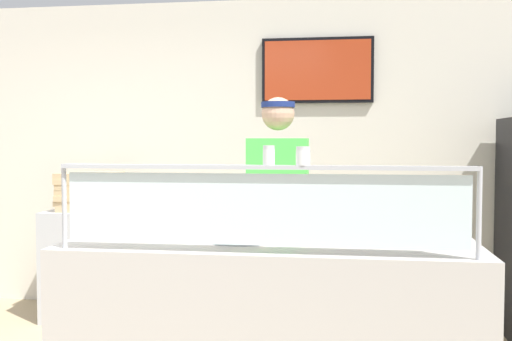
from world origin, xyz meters
The scene contains 10 objects.
shop_rear_unit centered at (1.09, 2.47, 1.36)m, with size 6.57×0.13×2.70m.
serving_counter centered at (1.09, 0.39, 0.47)m, with size 2.17×0.77×0.95m, color #BCB7B2.
sneeze_guard centered at (1.09, 0.06, 1.22)m, with size 2.00×0.06×0.42m.
pizza_tray centered at (0.92, 0.46, 0.97)m, with size 0.45×0.45×0.04m.
pizza_server centered at (0.96, 0.44, 0.99)m, with size 0.07×0.28×0.01m, color #ADAFB7.
parmesan_shaker centered at (1.12, 0.06, 1.41)m, with size 0.06×0.06×0.09m.
pepper_flake_shaker centered at (1.28, 0.06, 1.41)m, with size 0.07×0.07×0.09m.
worker_figure centered at (1.06, 1.05, 1.01)m, with size 0.41×0.50×1.76m.
prep_shelf centered at (-0.61, 1.98, 0.45)m, with size 0.70×0.55×0.91m, color #B7BABF.
pizza_box_stack centered at (-0.62, 1.98, 1.06)m, with size 0.47×0.46×0.31m.
Camera 1 is at (1.48, -2.72, 1.49)m, focal length 42.01 mm.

